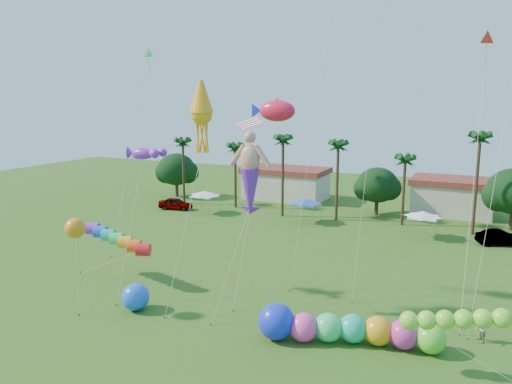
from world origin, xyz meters
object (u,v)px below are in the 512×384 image
at_px(spectator_b, 481,329).
at_px(blue_ball, 136,297).
at_px(car_a, 176,204).
at_px(car_b, 501,238).
at_px(caterpillar_inflatable, 342,329).

distance_m(spectator_b, blue_ball, 23.63).
relative_size(car_a, car_b, 0.97).
distance_m(car_a, car_b, 40.82).
height_order(car_b, caterpillar_inflatable, caterpillar_inflatable).
bearing_deg(spectator_b, blue_ball, -102.38).
relative_size(car_a, caterpillar_inflatable, 0.41).
height_order(car_b, spectator_b, spectator_b).
distance_m(car_a, spectator_b, 46.09).
relative_size(spectator_b, caterpillar_inflatable, 0.15).
relative_size(car_a, blue_ball, 2.36).
bearing_deg(blue_ball, caterpillar_inflatable, 5.98).
xyz_separation_m(caterpillar_inflatable, blue_ball, (-15.04, -1.58, 0.01)).
relative_size(car_b, blue_ball, 2.44).
xyz_separation_m(spectator_b, blue_ball, (-22.97, -5.52, 0.11)).
height_order(car_a, car_b, car_a).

